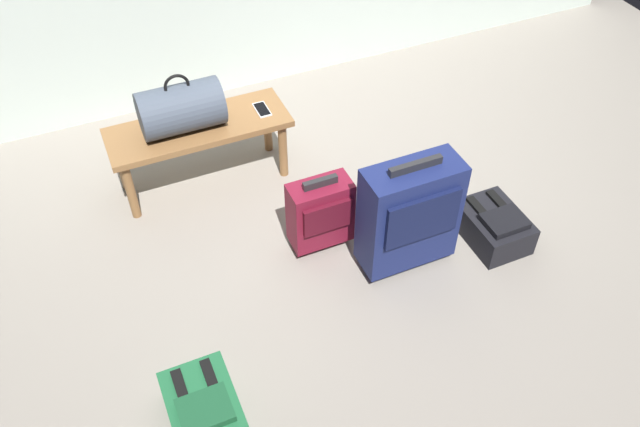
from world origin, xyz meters
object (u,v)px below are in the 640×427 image
(cell_phone, at_px, (262,110))
(duffel_bag_slate, at_px, (181,108))
(backpack_dark, at_px, (494,226))
(bench, at_px, (199,134))
(suitcase_upright_navy, at_px, (410,214))
(backpack_green, at_px, (203,409))
(suitcase_small_burgundy, at_px, (321,213))

(cell_phone, bearing_deg, duffel_bag_slate, 178.50)
(duffel_bag_slate, height_order, backpack_dark, duffel_bag_slate)
(bench, xyz_separation_m, duffel_bag_slate, (-0.08, 0.00, 0.19))
(suitcase_upright_navy, bearing_deg, bench, 126.59)
(backpack_green, relative_size, backpack_dark, 1.00)
(bench, bearing_deg, suitcase_upright_navy, -53.41)
(cell_phone, distance_m, suitcase_small_burgundy, 0.75)
(cell_phone, height_order, suitcase_small_burgundy, suitcase_small_burgundy)
(suitcase_upright_navy, height_order, backpack_green, suitcase_upright_navy)
(cell_phone, relative_size, backpack_dark, 0.38)
(backpack_dark, bearing_deg, backpack_green, -166.53)
(duffel_bag_slate, height_order, suitcase_small_burgundy, duffel_bag_slate)
(backpack_dark, bearing_deg, bench, 139.94)
(suitcase_small_burgundy, bearing_deg, bench, 118.84)
(bench, xyz_separation_m, cell_phone, (0.37, -0.01, 0.07))
(cell_phone, height_order, backpack_dark, cell_phone)
(duffel_bag_slate, height_order, suitcase_upright_navy, duffel_bag_slate)
(cell_phone, bearing_deg, suitcase_upright_navy, -68.93)
(cell_phone, distance_m, backpack_green, 1.70)
(backpack_green, bearing_deg, suitcase_upright_navy, 20.79)
(backpack_dark, bearing_deg, suitcase_small_burgundy, 159.34)
(bench, bearing_deg, cell_phone, -1.81)
(suitcase_upright_navy, bearing_deg, backpack_dark, -5.09)
(suitcase_small_burgundy, distance_m, backpack_green, 1.13)
(suitcase_small_burgundy, xyz_separation_m, backpack_green, (-0.85, -0.73, -0.15))
(backpack_green, bearing_deg, backpack_dark, 13.47)
(cell_phone, xyz_separation_m, backpack_dark, (0.90, -1.06, -0.31))
(suitcase_small_burgundy, height_order, backpack_green, suitcase_small_burgundy)
(duffel_bag_slate, relative_size, backpack_green, 1.16)
(bench, height_order, suitcase_small_burgundy, suitcase_small_burgundy)
(duffel_bag_slate, distance_m, suitcase_upright_navy, 1.33)
(backpack_dark, bearing_deg, cell_phone, 130.44)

